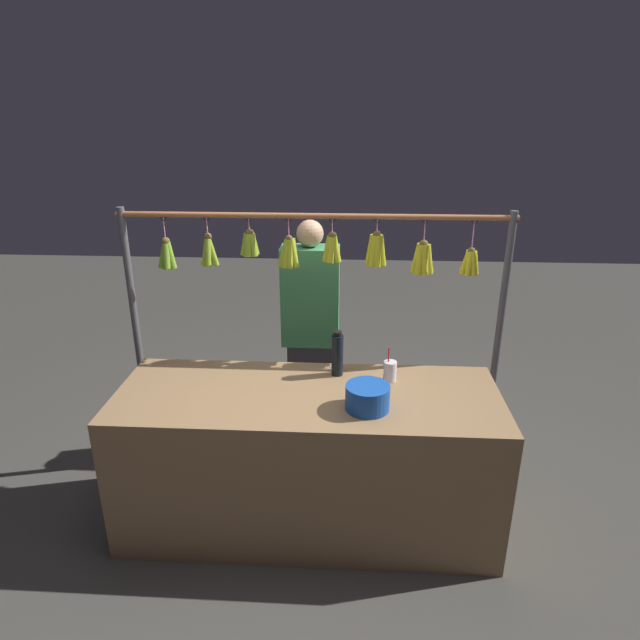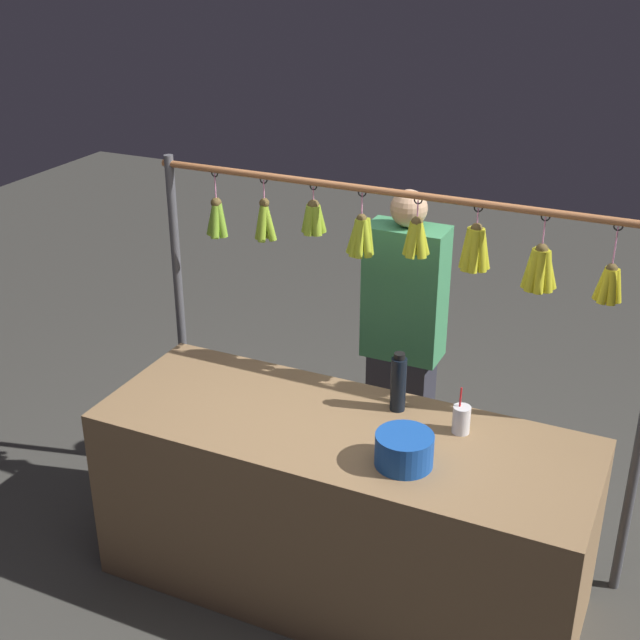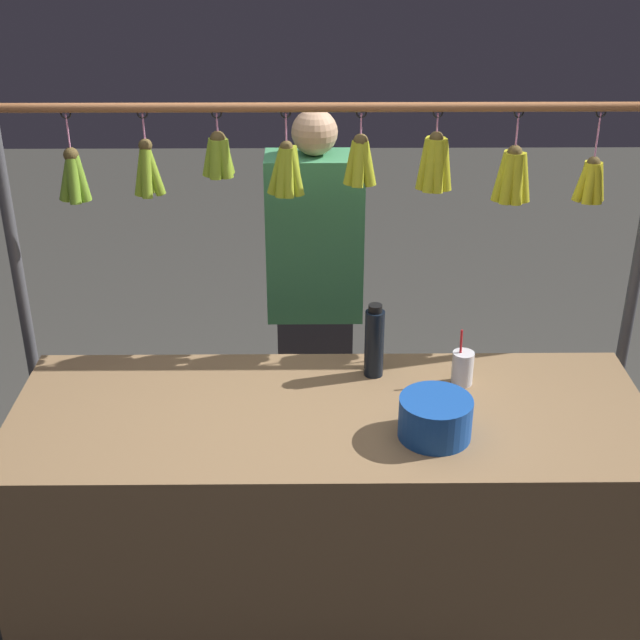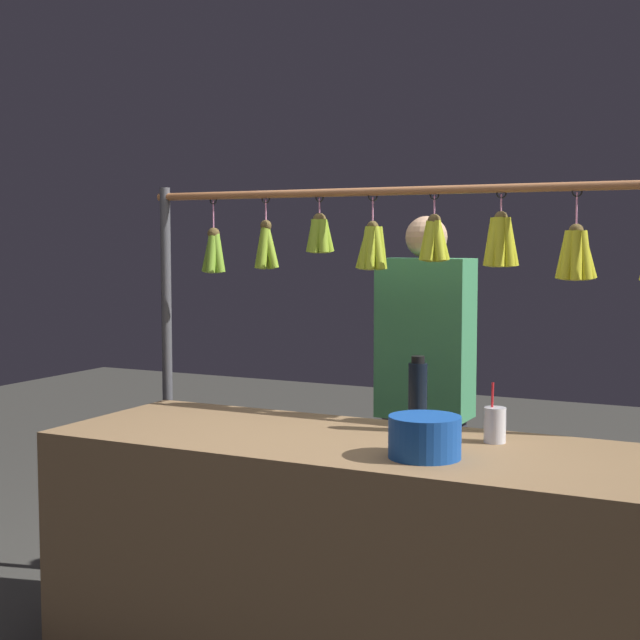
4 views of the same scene
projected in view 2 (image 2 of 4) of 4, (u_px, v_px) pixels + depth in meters
The scene contains 7 objects.
ground_plane at pixel (341, 585), 3.91m from camera, with size 12.00×12.00×0.00m, color #41403B.
market_counter at pixel (342, 510), 3.73m from camera, with size 2.07×0.76×0.83m, color olive.
display_rack at pixel (399, 280), 3.76m from camera, with size 2.30×0.14×1.73m.
water_bottle at pixel (398, 383), 3.63m from camera, with size 0.07×0.07×0.27m.
blue_bucket at pixel (404, 450), 3.29m from camera, with size 0.23×0.23×0.13m, color #184BA7.
drink_cup at pixel (461, 419), 3.50m from camera, with size 0.07×0.07×0.20m.
vendor_person at pixel (403, 349), 4.29m from camera, with size 0.38×0.21×1.61m.
Camera 2 is at (-1.19, 2.79, 2.74)m, focal length 48.64 mm.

